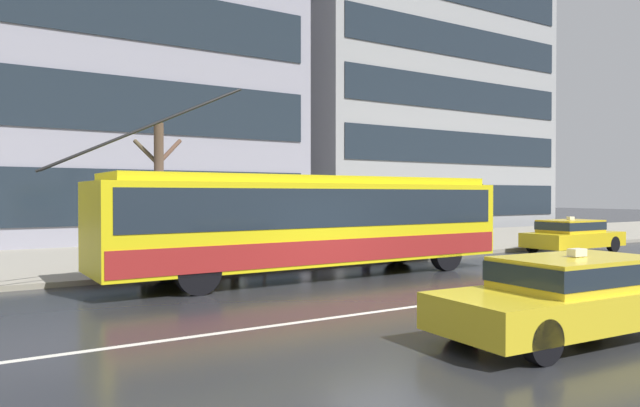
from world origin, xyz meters
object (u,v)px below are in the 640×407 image
(street_tree_bare, at_px, (159,185))
(pedestrian_waiting_by_pole, at_px, (232,212))
(bus_shelter, at_px, (200,201))
(taxi_oncoming_near, at_px, (572,293))
(pedestrian_approaching_curb, at_px, (364,210))
(taxi_ahead_of_bus, at_px, (572,234))
(pedestrian_at_shelter, at_px, (142,212))
(trolleybus, at_px, (314,221))
(pedestrian_walking_past, at_px, (314,226))

(street_tree_bare, bearing_deg, pedestrian_waiting_by_pole, -11.47)
(bus_shelter, bearing_deg, taxi_oncoming_near, -80.18)
(pedestrian_approaching_curb, bearing_deg, taxi_ahead_of_bus, -15.02)
(taxi_ahead_of_bus, xyz_separation_m, bus_shelter, (-13.96, 3.05, 1.35))
(taxi_oncoming_near, bearing_deg, street_tree_bare, 105.99)
(pedestrian_at_shelter, bearing_deg, street_tree_bare, 51.97)
(taxi_oncoming_near, xyz_separation_m, street_tree_bare, (-3.21, 11.21, 1.81))
(taxi_ahead_of_bus, distance_m, bus_shelter, 14.35)
(pedestrian_approaching_curb, height_order, street_tree_bare, street_tree_bare)
(taxi_ahead_of_bus, bearing_deg, street_tree_bare, 168.76)
(trolleybus, bearing_deg, pedestrian_waiting_by_pole, 112.33)
(trolleybus, relative_size, pedestrian_walking_past, 7.60)
(pedestrian_at_shelter, height_order, street_tree_bare, street_tree_bare)
(trolleybus, relative_size, bus_shelter, 3.39)
(taxi_ahead_of_bus, bearing_deg, pedestrian_walking_past, 159.35)
(trolleybus, xyz_separation_m, pedestrian_walking_past, (2.37, 3.87, -0.39))
(pedestrian_approaching_curb, bearing_deg, trolleybus, -144.74)
(taxi_oncoming_near, height_order, pedestrian_at_shelter, pedestrian_at_shelter)
(taxi_ahead_of_bus, height_order, bus_shelter, bus_shelter)
(taxi_ahead_of_bus, distance_m, pedestrian_walking_past, 10.23)
(bus_shelter, distance_m, pedestrian_approaching_curb, 5.65)
(taxi_ahead_of_bus, height_order, pedestrian_at_shelter, pedestrian_at_shelter)
(pedestrian_approaching_curb, xyz_separation_m, pedestrian_walking_past, (-1.19, 1.36, -0.58))
(trolleybus, distance_m, pedestrian_walking_past, 4.55)
(trolleybus, bearing_deg, street_tree_bare, 135.09)
(pedestrian_approaching_curb, relative_size, street_tree_bare, 0.47)
(bus_shelter, relative_size, pedestrian_at_shelter, 1.88)
(trolleybus, height_order, street_tree_bare, trolleybus)
(pedestrian_waiting_by_pole, bearing_deg, pedestrian_approaching_curb, -4.19)
(bus_shelter, relative_size, pedestrian_approaching_curb, 1.91)
(bus_shelter, distance_m, street_tree_bare, 1.35)
(taxi_oncoming_near, height_order, pedestrian_approaching_curb, pedestrian_approaching_curb)
(taxi_oncoming_near, relative_size, pedestrian_waiting_by_pole, 2.34)
(taxi_ahead_of_bus, height_order, pedestrian_walking_past, pedestrian_walking_past)
(pedestrian_approaching_curb, height_order, pedestrian_walking_past, pedestrian_approaching_curb)
(taxi_oncoming_near, xyz_separation_m, pedestrian_walking_past, (2.45, 11.79, 0.42))
(trolleybus, xyz_separation_m, taxi_oncoming_near, (-0.08, -7.92, -0.82))
(trolleybus, height_order, pedestrian_waiting_by_pole, trolleybus)
(taxi_oncoming_near, bearing_deg, pedestrian_at_shelter, 110.97)
(pedestrian_approaching_curb, relative_size, pedestrian_walking_past, 1.18)
(taxi_ahead_of_bus, bearing_deg, pedestrian_waiting_by_pole, 168.80)
(pedestrian_walking_past, bearing_deg, trolleybus, -121.46)
(trolleybus, height_order, pedestrian_at_shelter, trolleybus)
(pedestrian_walking_past, bearing_deg, pedestrian_waiting_by_pole, -164.07)
(pedestrian_at_shelter, xyz_separation_m, pedestrian_approaching_curb, (7.58, 0.15, -0.05))
(taxi_ahead_of_bus, height_order, street_tree_bare, street_tree_bare)
(taxi_ahead_of_bus, bearing_deg, bus_shelter, 167.69)
(bus_shelter, bearing_deg, street_tree_bare, -179.05)
(pedestrian_walking_past, bearing_deg, taxi_ahead_of_bus, -20.65)
(pedestrian_walking_past, bearing_deg, street_tree_bare, -174.17)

